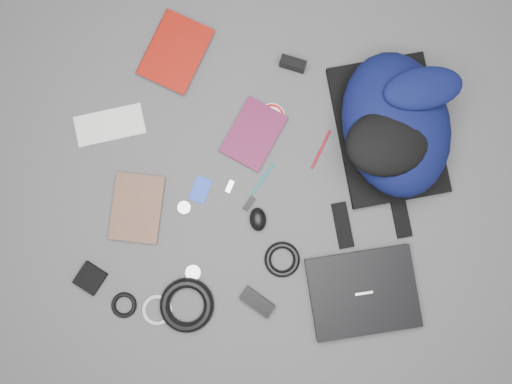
% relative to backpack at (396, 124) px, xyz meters
% --- Properties ---
extents(ground, '(4.00, 4.00, 0.00)m').
position_rel_backpack_xyz_m(ground, '(-0.39, -0.28, -0.11)').
color(ground, '#4F4F51').
rests_on(ground, ground).
extents(backpack, '(0.51, 0.61, 0.21)m').
position_rel_backpack_xyz_m(backpack, '(0.00, 0.00, 0.00)').
color(backpack, black).
rests_on(backpack, ground).
extents(laptop, '(0.41, 0.36, 0.03)m').
position_rel_backpack_xyz_m(laptop, '(0.01, -0.53, -0.09)').
color(laptop, black).
rests_on(laptop, ground).
extents(textbook_red, '(0.23, 0.28, 0.03)m').
position_rel_backpack_xyz_m(textbook_red, '(-0.83, 0.15, -0.09)').
color(textbook_red, maroon).
rests_on(textbook_red, ground).
extents(comic_book, '(0.18, 0.23, 0.02)m').
position_rel_backpack_xyz_m(comic_book, '(-0.84, -0.41, -0.10)').
color(comic_book, '#C4700E').
rests_on(comic_book, ground).
extents(envelope, '(0.25, 0.18, 0.00)m').
position_rel_backpack_xyz_m(envelope, '(-0.91, -0.15, -0.10)').
color(envelope, silver).
rests_on(envelope, ground).
extents(dvd_case, '(0.20, 0.24, 0.02)m').
position_rel_backpack_xyz_m(dvd_case, '(-0.43, -0.10, -0.10)').
color(dvd_case, '#470D28').
rests_on(dvd_case, ground).
extents(compact_camera, '(0.09, 0.04, 0.05)m').
position_rel_backpack_xyz_m(compact_camera, '(-0.35, 0.16, -0.08)').
color(compact_camera, black).
rests_on(compact_camera, ground).
extents(sticker_disc, '(0.10, 0.10, 0.00)m').
position_rel_backpack_xyz_m(sticker_disc, '(-0.38, -0.02, -0.11)').
color(sticker_disc, white).
rests_on(sticker_disc, ground).
extents(pen_teal, '(0.06, 0.11, 0.01)m').
position_rel_backpack_xyz_m(pen_teal, '(-0.37, -0.23, -0.10)').
color(pen_teal, '#0D7177').
rests_on(pen_teal, ground).
extents(pen_red, '(0.05, 0.14, 0.01)m').
position_rel_backpack_xyz_m(pen_red, '(-0.20, -0.10, -0.10)').
color(pen_red, maroon).
rests_on(pen_red, ground).
extents(id_badge, '(0.07, 0.09, 0.00)m').
position_rel_backpack_xyz_m(id_badge, '(-0.57, -0.31, -0.10)').
color(id_badge, '#193BC1').
rests_on(id_badge, ground).
extents(usb_black, '(0.04, 0.05, 0.01)m').
position_rel_backpack_xyz_m(usb_black, '(-0.40, -0.32, -0.10)').
color(usb_black, black).
rests_on(usb_black, ground).
extents(usb_silver, '(0.03, 0.04, 0.01)m').
position_rel_backpack_xyz_m(usb_silver, '(-0.48, -0.28, -0.10)').
color(usb_silver, silver).
rests_on(usb_silver, ground).
extents(mouse, '(0.07, 0.09, 0.04)m').
position_rel_backpack_xyz_m(mouse, '(-0.36, -0.37, -0.09)').
color(mouse, black).
rests_on(mouse, ground).
extents(headphone_left, '(0.05, 0.05, 0.01)m').
position_rel_backpack_xyz_m(headphone_left, '(-0.61, -0.38, -0.10)').
color(headphone_left, '#B0B0B2').
rests_on(headphone_left, ground).
extents(headphone_right, '(0.07, 0.07, 0.01)m').
position_rel_backpack_xyz_m(headphone_right, '(-0.54, -0.58, -0.10)').
color(headphone_right, '#AEAEB0').
rests_on(headphone_right, ground).
extents(cable_coil, '(0.14, 0.14, 0.02)m').
position_rel_backpack_xyz_m(cable_coil, '(-0.26, -0.48, -0.10)').
color(cable_coil, black).
rests_on(cable_coil, ground).
extents(power_brick, '(0.12, 0.09, 0.03)m').
position_rel_backpack_xyz_m(power_brick, '(-0.32, -0.63, -0.09)').
color(power_brick, black).
rests_on(power_brick, ground).
extents(power_cord_coil, '(0.19, 0.19, 0.03)m').
position_rel_backpack_xyz_m(power_cord_coil, '(-0.54, -0.68, -0.09)').
color(power_cord_coil, black).
rests_on(power_cord_coil, ground).
extents(pouch, '(0.11, 0.11, 0.02)m').
position_rel_backpack_xyz_m(pouch, '(-0.86, -0.66, -0.10)').
color(pouch, black).
rests_on(pouch, ground).
extents(earbud_coil, '(0.11, 0.11, 0.02)m').
position_rel_backpack_xyz_m(earbud_coil, '(-0.74, -0.72, -0.10)').
color(earbud_coil, black).
rests_on(earbud_coil, ground).
extents(white_cable_coil, '(0.12, 0.12, 0.01)m').
position_rel_backpack_xyz_m(white_cable_coil, '(-0.63, -0.72, -0.10)').
color(white_cable_coil, silver).
rests_on(white_cable_coil, ground).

